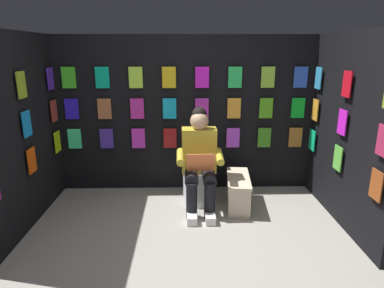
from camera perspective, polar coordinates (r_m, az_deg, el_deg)
The scene contains 7 objects.
ground_plane at distance 3.03m, azimuth -0.73°, elevation -21.08°, with size 30.00×30.00×0.00m, color #9E998E.
display_wall_back at distance 4.38m, azimuth -1.08°, elevation 5.03°, with size 3.39×0.14×2.00m.
display_wall_left at distance 3.84m, azimuth 25.20°, elevation 1.99°, with size 0.14×1.83×2.00m.
display_wall_right at distance 3.82m, azimuth -27.30°, elevation 1.66°, with size 0.14×1.83×2.00m.
toilet at distance 4.15m, azimuth 1.10°, elevation -5.32°, with size 0.41×0.56×0.77m.
person_reading at distance 3.84m, azimuth 1.30°, elevation -2.73°, with size 0.53×0.68×1.19m.
comic_longbox_near at distance 4.08m, azimuth 7.85°, elevation -8.01°, with size 0.33×0.72×0.37m.
Camera 1 is at (0.02, 2.43, 1.82)m, focal length 31.29 mm.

